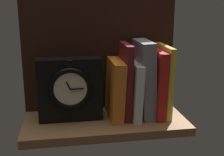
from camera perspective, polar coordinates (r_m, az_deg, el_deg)
ground_plane at (r=94.48cm, az=-1.34°, el=-8.39°), size 49.40×22.57×2.50cm
back_panel at (r=99.06cm, az=-2.31°, el=4.25°), size 49.40×1.20×35.62cm
book_orange_pandolfini at (r=93.30cm, az=0.60°, el=-2.06°), size 4.38×14.70×17.94cm
book_maroon_dawkins at (r=93.18cm, az=2.51°, el=-0.47°), size 2.54×12.93×22.90cm
book_white_catcher at (r=94.53cm, az=4.01°, el=-2.06°), size 3.16×16.33×17.26cm
book_gray_chess at (r=94.52cm, az=6.10°, el=-0.10°), size 4.85×13.76×23.69cm
book_red_requiem at (r=95.93cm, az=8.17°, el=-0.81°), size 3.21×16.15×20.80cm
book_yellow_seinlanguage at (r=96.56cm, az=9.63°, el=-0.39°), size 2.15×15.11×22.00cm
framed_clock at (r=91.09cm, az=-7.90°, el=-2.11°), size 19.04×6.66×19.13cm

